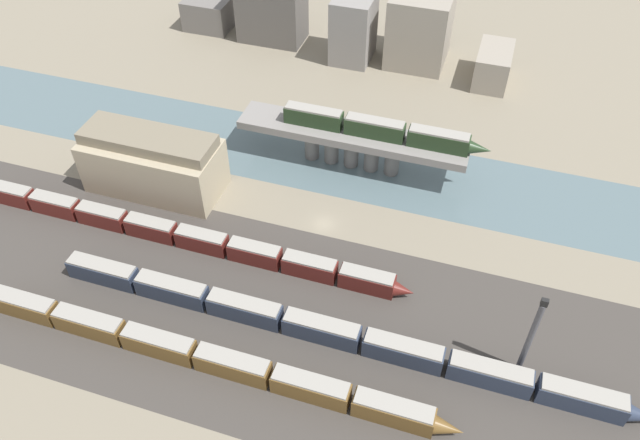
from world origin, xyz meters
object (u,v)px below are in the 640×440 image
(train_on_bridge, at_px, (382,129))
(train_yard_near, at_px, (204,357))
(warehouse_building, at_px, (153,162))
(signal_tower, at_px, (531,337))
(train_yard_mid, at_px, (330,332))
(train_yard_far, at_px, (182,236))

(train_on_bridge, relative_size, train_yard_near, 0.53)
(train_on_bridge, distance_m, warehouse_building, 45.63)
(warehouse_building, height_order, signal_tower, signal_tower)
(train_yard_mid, xyz_separation_m, train_yard_far, (-32.25, 12.14, -0.10))
(train_on_bridge, xyz_separation_m, train_yard_mid, (2.93, -43.76, -8.43))
(train_yard_near, distance_m, warehouse_building, 44.83)
(signal_tower, bearing_deg, train_on_bridge, 128.75)
(train_yard_mid, bearing_deg, train_yard_near, -148.93)
(train_yard_mid, distance_m, warehouse_building, 51.11)
(train_on_bridge, relative_size, train_yard_mid, 0.43)
(warehouse_building, bearing_deg, train_yard_near, -52.52)
(train_on_bridge, bearing_deg, train_yard_far, -132.84)
(train_yard_near, distance_m, train_yard_far, 27.08)
(train_yard_mid, xyz_separation_m, signal_tower, (29.24, 3.66, 6.49))
(train_on_bridge, height_order, signal_tower, signal_tower)
(train_yard_near, distance_m, train_yard_mid, 20.06)
(train_yard_mid, bearing_deg, signal_tower, 7.14)
(train_on_bridge, xyz_separation_m, train_yard_far, (-29.31, -31.61, -8.53))
(train_yard_mid, height_order, train_yard_far, train_yard_mid)
(signal_tower, bearing_deg, train_yard_near, -163.20)
(train_yard_mid, relative_size, train_yard_far, 1.13)
(train_yard_near, bearing_deg, signal_tower, 16.80)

